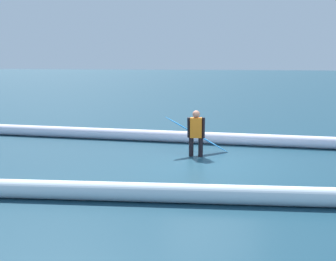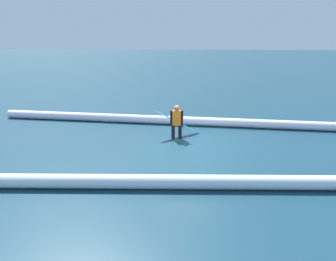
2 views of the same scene
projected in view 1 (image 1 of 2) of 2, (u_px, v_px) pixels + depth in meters
name	position (u px, v px, depth m)	size (l,w,h in m)	color
ground_plane	(212.00, 164.00, 12.63)	(161.55, 161.55, 0.00)	#17394A
surfer	(196.00, 131.00, 13.49)	(0.52, 0.22, 1.37)	black
surfboard	(197.00, 135.00, 13.91)	(1.99, 0.96, 1.20)	#268CE5
wave_crest_foreground	(186.00, 137.00, 15.69)	(0.40, 0.40, 16.25)	white
wave_crest_midground	(203.00, 194.00, 9.27)	(0.40, 0.40, 18.75)	white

